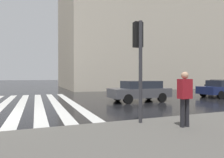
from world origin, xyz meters
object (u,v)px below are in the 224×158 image
traffic_signal_post (139,50)px  pedestrian_in_red_jacket (185,94)px  car_navy (223,88)px  car_dark_grey (140,90)px

traffic_signal_post → pedestrian_in_red_jacket: bearing=-138.3°
car_navy → car_dark_grey: same height
car_navy → car_dark_grey: 7.84m
car_dark_grey → pedestrian_in_red_jacket: (-6.98, 2.38, 0.38)m
traffic_signal_post → car_navy: 12.78m
traffic_signal_post → car_dark_grey: 7.01m
traffic_signal_post → pedestrian_in_red_jacket: (-1.10, -0.98, -1.45)m
traffic_signal_post → car_dark_grey: bearing=-29.8°
car_navy → car_dark_grey: size_ratio=1.00×
car_navy → pedestrian_in_red_jacket: pedestrian_in_red_jacket is taller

